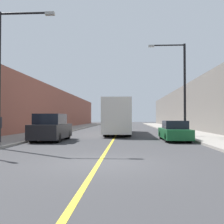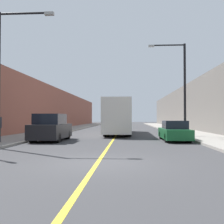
{
  "view_description": "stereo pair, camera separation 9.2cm",
  "coord_description": "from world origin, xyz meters",
  "px_view_note": "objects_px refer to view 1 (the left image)",
  "views": [
    {
      "loc": [
        1.03,
        -9.57,
        1.65
      ],
      "look_at": [
        -0.24,
        12.69,
        2.16
      ],
      "focal_mm": 42.0,
      "sensor_mm": 36.0,
      "label": 1
    },
    {
      "loc": [
        1.12,
        -9.57,
        1.65
      ],
      "look_at": [
        -0.24,
        12.69,
        2.16
      ],
      "focal_mm": 42.0,
      "sensor_mm": 36.0,
      "label": 2
    }
  ],
  "objects_px": {
    "car_right_near": "(174,132)",
    "street_lamp_right": "(181,82)",
    "parked_suv_left": "(51,128)",
    "street_lamp_left": "(5,67)",
    "bus": "(119,116)"
  },
  "relations": [
    {
      "from": "car_right_near",
      "to": "street_lamp_right",
      "type": "xyz_separation_m",
      "value": [
        1.15,
        3.18,
        3.99
      ]
    },
    {
      "from": "parked_suv_left",
      "to": "street_lamp_right",
      "type": "height_order",
      "value": "street_lamp_right"
    },
    {
      "from": "parked_suv_left",
      "to": "street_lamp_left",
      "type": "xyz_separation_m",
      "value": [
        -1.18,
        -4.78,
        3.49
      ]
    },
    {
      "from": "parked_suv_left",
      "to": "car_right_near",
      "type": "height_order",
      "value": "parked_suv_left"
    },
    {
      "from": "parked_suv_left",
      "to": "car_right_near",
      "type": "xyz_separation_m",
      "value": [
        8.88,
        0.6,
        -0.24
      ]
    },
    {
      "from": "car_right_near",
      "to": "street_lamp_left",
      "type": "xyz_separation_m",
      "value": [
        -10.06,
        -5.38,
        3.73
      ]
    },
    {
      "from": "street_lamp_left",
      "to": "street_lamp_right",
      "type": "relative_size",
      "value": 0.94
    },
    {
      "from": "bus",
      "to": "street_lamp_left",
      "type": "distance_m",
      "value": 14.61
    },
    {
      "from": "street_lamp_right",
      "to": "car_right_near",
      "type": "bearing_deg",
      "value": -109.92
    },
    {
      "from": "parked_suv_left",
      "to": "street_lamp_left",
      "type": "height_order",
      "value": "street_lamp_left"
    },
    {
      "from": "bus",
      "to": "street_lamp_right",
      "type": "relative_size",
      "value": 1.54
    },
    {
      "from": "parked_suv_left",
      "to": "street_lamp_left",
      "type": "relative_size",
      "value": 0.64
    },
    {
      "from": "car_right_near",
      "to": "street_lamp_left",
      "type": "height_order",
      "value": "street_lamp_left"
    },
    {
      "from": "street_lamp_left",
      "to": "street_lamp_right",
      "type": "height_order",
      "value": "street_lamp_right"
    },
    {
      "from": "car_right_near",
      "to": "street_lamp_right",
      "type": "distance_m",
      "value": 5.23
    }
  ]
}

